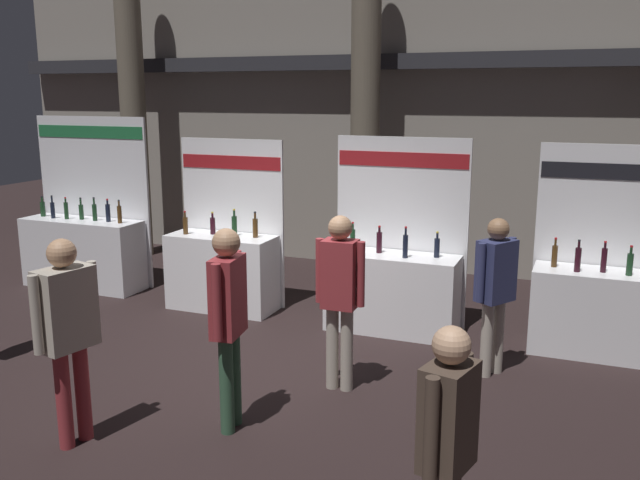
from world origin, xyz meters
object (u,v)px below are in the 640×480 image
at_px(visitor_1, 495,283).
at_px(visitor_4, 228,312).
at_px(visitor_0, 340,288).
at_px(exhibitor_booth_1, 224,265).
at_px(visitor_3, 447,439).
at_px(visitor_6, 67,321).
at_px(exhibitor_booth_2, 393,284).
at_px(exhibitor_booth_0, 85,245).
at_px(exhibitor_booth_3, 600,303).

distance_m(visitor_1, visitor_4, 2.83).
bearing_deg(visitor_0, exhibitor_booth_1, -39.92).
distance_m(visitor_3, visitor_4, 2.50).
relative_size(visitor_3, visitor_6, 0.93).
xyz_separation_m(visitor_0, visitor_6, (-1.69, -1.84, 0.03)).
distance_m(exhibitor_booth_2, visitor_0, 1.93).
height_order(exhibitor_booth_0, visitor_0, exhibitor_booth_0).
distance_m(visitor_0, visitor_4, 1.27).
height_order(visitor_0, visitor_4, visitor_4).
height_order(visitor_3, visitor_4, visitor_4).
height_order(exhibitor_booth_2, exhibitor_booth_3, exhibitor_booth_2).
relative_size(exhibitor_booth_3, visitor_0, 1.33).
bearing_deg(exhibitor_booth_0, visitor_1, -10.10).
height_order(exhibitor_booth_1, visitor_0, exhibitor_booth_1).
bearing_deg(exhibitor_booth_0, exhibitor_booth_1, -3.84).
relative_size(exhibitor_booth_0, exhibitor_booth_3, 1.09).
distance_m(exhibitor_booth_1, visitor_3, 5.81).
bearing_deg(visitor_4, exhibitor_booth_0, -134.55).
height_order(exhibitor_booth_3, visitor_3, exhibitor_booth_3).
relative_size(exhibitor_booth_1, visitor_0, 1.30).
bearing_deg(visitor_3, exhibitor_booth_1, -123.52).
relative_size(exhibitor_booth_0, exhibitor_booth_1, 1.11).
bearing_deg(visitor_6, visitor_0, -29.95).
distance_m(exhibitor_booth_3, visitor_4, 4.33).
height_order(exhibitor_booth_0, visitor_3, exhibitor_booth_0).
height_order(visitor_1, visitor_6, visitor_6).
bearing_deg(exhibitor_booth_2, visitor_6, -114.64).
distance_m(exhibitor_booth_2, visitor_6, 4.11).
bearing_deg(visitor_1, visitor_0, 156.40).
height_order(visitor_4, visitor_6, visitor_4).
distance_m(exhibitor_booth_1, visitor_6, 3.80).
bearing_deg(visitor_4, visitor_6, -64.51).
distance_m(exhibitor_booth_1, visitor_4, 3.51).
bearing_deg(exhibitor_booth_1, visitor_6, -79.53).
relative_size(visitor_0, visitor_4, 0.98).
distance_m(visitor_1, visitor_6, 4.12).
distance_m(exhibitor_booth_0, exhibitor_booth_1, 2.50).
bearing_deg(exhibitor_booth_3, exhibitor_booth_0, 179.57).
xyz_separation_m(exhibitor_booth_0, visitor_1, (6.22, -1.11, 0.36)).
distance_m(exhibitor_booth_2, visitor_4, 3.09).
distance_m(exhibitor_booth_1, visitor_1, 3.86).
xyz_separation_m(exhibitor_booth_1, exhibitor_booth_3, (4.75, 0.11, -0.01)).
relative_size(exhibitor_booth_2, visitor_0, 1.35).
bearing_deg(exhibitor_booth_3, visitor_3, -100.81).
bearing_deg(exhibitor_booth_2, exhibitor_booth_0, 178.07).
distance_m(exhibitor_booth_0, visitor_6, 5.03).
xyz_separation_m(visitor_0, visitor_4, (-0.60, -1.12, 0.03)).
height_order(exhibitor_booth_2, visitor_3, exhibitor_booth_2).
bearing_deg(exhibitor_booth_0, exhibitor_booth_2, -1.93).
distance_m(exhibitor_booth_1, exhibitor_booth_3, 4.75).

